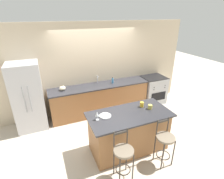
{
  "coord_description": "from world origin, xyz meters",
  "views": [
    {
      "loc": [
        -1.53,
        -4.24,
        2.9
      ],
      "look_at": [
        0.02,
        -0.53,
        1.13
      ],
      "focal_mm": 28.0,
      "sensor_mm": 36.0,
      "label": 1
    }
  ],
  "objects_px": {
    "refrigerator": "(28,97)",
    "wine_glass": "(97,114)",
    "oven_range": "(153,89)",
    "tumbler_cup": "(142,104)",
    "coffee_mug": "(150,107)",
    "bar_stool_near": "(123,155)",
    "bar_stool_far": "(165,142)",
    "pumpkin_decoration": "(62,88)",
    "dinner_plate": "(105,116)",
    "soap_bottle": "(113,81)"
  },
  "relations": [
    {
      "from": "refrigerator",
      "to": "wine_glass",
      "type": "relative_size",
      "value": 9.68
    },
    {
      "from": "oven_range",
      "to": "tumbler_cup",
      "type": "height_order",
      "value": "tumbler_cup"
    },
    {
      "from": "oven_range",
      "to": "coffee_mug",
      "type": "relative_size",
      "value": 7.28
    },
    {
      "from": "bar_stool_near",
      "to": "bar_stool_far",
      "type": "bearing_deg",
      "value": 0.28
    },
    {
      "from": "oven_range",
      "to": "pumpkin_decoration",
      "type": "height_order",
      "value": "pumpkin_decoration"
    },
    {
      "from": "tumbler_cup",
      "to": "pumpkin_decoration",
      "type": "distance_m",
      "value": 2.26
    },
    {
      "from": "dinner_plate",
      "to": "tumbler_cup",
      "type": "bearing_deg",
      "value": 2.83
    },
    {
      "from": "bar_stool_near",
      "to": "bar_stool_far",
      "type": "xyz_separation_m",
      "value": [
        0.92,
        0.0,
        0.0
      ]
    },
    {
      "from": "coffee_mug",
      "to": "soap_bottle",
      "type": "xyz_separation_m",
      "value": [
        -0.16,
        1.78,
        0.02
      ]
    },
    {
      "from": "pumpkin_decoration",
      "to": "bar_stool_near",
      "type": "bearing_deg",
      "value": -74.82
    },
    {
      "from": "bar_stool_near",
      "to": "pumpkin_decoration",
      "type": "distance_m",
      "value": 2.61
    },
    {
      "from": "bar_stool_far",
      "to": "pumpkin_decoration",
      "type": "height_order",
      "value": "pumpkin_decoration"
    },
    {
      "from": "oven_range",
      "to": "soap_bottle",
      "type": "distance_m",
      "value": 1.6
    },
    {
      "from": "bar_stool_near",
      "to": "bar_stool_far",
      "type": "distance_m",
      "value": 0.92
    },
    {
      "from": "bar_stool_near",
      "to": "coffee_mug",
      "type": "relative_size",
      "value": 8.02
    },
    {
      "from": "dinner_plate",
      "to": "bar_stool_far",
      "type": "bearing_deg",
      "value": -38.3
    },
    {
      "from": "wine_glass",
      "to": "tumbler_cup",
      "type": "xyz_separation_m",
      "value": [
        1.11,
        0.11,
        -0.08
      ]
    },
    {
      "from": "bar_stool_far",
      "to": "wine_glass",
      "type": "relative_size",
      "value": 5.42
    },
    {
      "from": "dinner_plate",
      "to": "pumpkin_decoration",
      "type": "bearing_deg",
      "value": 110.03
    },
    {
      "from": "refrigerator",
      "to": "pumpkin_decoration",
      "type": "distance_m",
      "value": 0.89
    },
    {
      "from": "wine_glass",
      "to": "dinner_plate",
      "type": "bearing_deg",
      "value": 19.59
    },
    {
      "from": "oven_range",
      "to": "wine_glass",
      "type": "bearing_deg",
      "value": -146.25
    },
    {
      "from": "soap_bottle",
      "to": "coffee_mug",
      "type": "bearing_deg",
      "value": -85.01
    },
    {
      "from": "wine_glass",
      "to": "coffee_mug",
      "type": "distance_m",
      "value": 1.23
    },
    {
      "from": "refrigerator",
      "to": "wine_glass",
      "type": "bearing_deg",
      "value": -52.86
    },
    {
      "from": "coffee_mug",
      "to": "pumpkin_decoration",
      "type": "height_order",
      "value": "pumpkin_decoration"
    },
    {
      "from": "oven_range",
      "to": "bar_stool_near",
      "type": "distance_m",
      "value": 3.36
    },
    {
      "from": "oven_range",
      "to": "tumbler_cup",
      "type": "distance_m",
      "value": 2.24
    },
    {
      "from": "oven_range",
      "to": "wine_glass",
      "type": "distance_m",
      "value": 3.16
    },
    {
      "from": "dinner_plate",
      "to": "tumbler_cup",
      "type": "distance_m",
      "value": 0.91
    },
    {
      "from": "refrigerator",
      "to": "coffee_mug",
      "type": "bearing_deg",
      "value": -34.9
    },
    {
      "from": "coffee_mug",
      "to": "pumpkin_decoration",
      "type": "xyz_separation_m",
      "value": [
        -1.65,
        1.82,
        0.01
      ]
    },
    {
      "from": "pumpkin_decoration",
      "to": "soap_bottle",
      "type": "xyz_separation_m",
      "value": [
        1.49,
        -0.04,
        0.01
      ]
    },
    {
      "from": "refrigerator",
      "to": "bar_stool_far",
      "type": "height_order",
      "value": "refrigerator"
    },
    {
      "from": "tumbler_cup",
      "to": "oven_range",
      "type": "bearing_deg",
      "value": 47.53
    },
    {
      "from": "pumpkin_decoration",
      "to": "soap_bottle",
      "type": "bearing_deg",
      "value": -1.42
    },
    {
      "from": "tumbler_cup",
      "to": "pumpkin_decoration",
      "type": "bearing_deg",
      "value": 132.66
    },
    {
      "from": "bar_stool_near",
      "to": "pumpkin_decoration",
      "type": "height_order",
      "value": "pumpkin_decoration"
    },
    {
      "from": "bar_stool_far",
      "to": "wine_glass",
      "type": "bearing_deg",
      "value": 149.14
    },
    {
      "from": "soap_bottle",
      "to": "bar_stool_near",
      "type": "bearing_deg",
      "value": -108.58
    },
    {
      "from": "wine_glass",
      "to": "pumpkin_decoration",
      "type": "distance_m",
      "value": 1.83
    },
    {
      "from": "bar_stool_far",
      "to": "coffee_mug",
      "type": "bearing_deg",
      "value": 85.46
    },
    {
      "from": "bar_stool_near",
      "to": "pumpkin_decoration",
      "type": "bearing_deg",
      "value": 105.18
    },
    {
      "from": "oven_range",
      "to": "bar_stool_far",
      "type": "distance_m",
      "value": 2.8
    },
    {
      "from": "refrigerator",
      "to": "bar_stool_near",
      "type": "height_order",
      "value": "refrigerator"
    },
    {
      "from": "oven_range",
      "to": "refrigerator",
      "type": "bearing_deg",
      "value": 179.92
    },
    {
      "from": "refrigerator",
      "to": "soap_bottle",
      "type": "relative_size",
      "value": 9.58
    },
    {
      "from": "pumpkin_decoration",
      "to": "soap_bottle",
      "type": "distance_m",
      "value": 1.5
    },
    {
      "from": "oven_range",
      "to": "wine_glass",
      "type": "height_order",
      "value": "wine_glass"
    },
    {
      "from": "soap_bottle",
      "to": "oven_range",
      "type": "bearing_deg",
      "value": -0.68
    }
  ]
}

